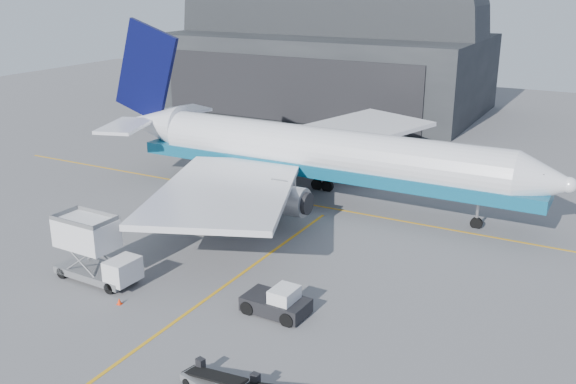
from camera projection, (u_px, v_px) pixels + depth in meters
The scene contains 8 objects.
ground at pixel (210, 297), 43.64m from camera, with size 200.00×200.00×0.00m, color #565659.
taxi_lines at pixel (296, 234), 54.20m from camera, with size 80.00×42.12×0.02m.
hangar at pixel (326, 49), 104.70m from camera, with size 50.00×28.30×28.00m.
airliner at pixel (309, 153), 61.53m from camera, with size 47.80×46.35×16.77m.
catering_truck at pixel (94, 250), 45.43m from camera, with size 6.66×2.74×4.52m.
pushback_tug at pixel (278, 303), 41.29m from camera, with size 4.32×2.63×1.96m.
belt_loader_a at pixel (214, 384), 33.42m from camera, with size 4.33×2.22×1.62m.
traffic_cone at pixel (119, 301), 42.58m from camera, with size 0.32×0.32×0.46m.
Camera 1 is at (23.32, -31.85, 20.64)m, focal length 40.00 mm.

